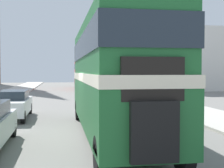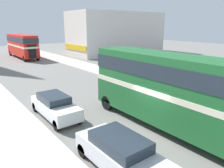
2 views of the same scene
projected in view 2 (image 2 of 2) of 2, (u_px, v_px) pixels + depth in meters
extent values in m
plane|color=slate|center=(156.00, 129.00, 12.55)|extent=(120.00, 120.00, 0.00)
cube|color=#B7B2A8|center=(216.00, 103.00, 16.49)|extent=(3.50, 120.00, 0.12)
cube|color=#1E602D|center=(169.00, 107.00, 12.31)|extent=(2.36, 10.75, 1.67)
cube|color=beige|center=(170.00, 90.00, 12.05)|extent=(2.38, 10.81, 0.30)
cube|color=#1E602D|center=(171.00, 72.00, 11.77)|extent=(2.31, 10.54, 1.82)
cube|color=#232D38|center=(171.00, 70.00, 11.75)|extent=(2.38, 10.64, 0.82)
cylinder|color=black|center=(107.00, 103.00, 15.34)|extent=(0.28, 1.00, 1.00)
cylinder|color=black|center=(129.00, 97.00, 16.56)|extent=(0.28, 1.00, 1.00)
cube|color=red|center=(23.00, 51.00, 39.04)|extent=(2.46, 10.69, 1.59)
cube|color=beige|center=(22.00, 45.00, 38.79)|extent=(2.49, 10.74, 0.29)
cube|color=red|center=(21.00, 40.00, 38.52)|extent=(2.41, 10.48, 1.73)
cube|color=#232D38|center=(21.00, 39.00, 38.50)|extent=(2.49, 10.58, 0.78)
cube|color=black|center=(33.00, 54.00, 34.89)|extent=(1.11, 0.20, 1.27)
cube|color=black|center=(32.00, 48.00, 34.72)|extent=(1.48, 0.12, 0.92)
cylinder|color=black|center=(24.00, 59.00, 35.12)|extent=(0.28, 1.00, 1.00)
cylinder|color=black|center=(38.00, 57.00, 36.40)|extent=(0.28, 1.00, 1.00)
cylinder|color=black|center=(10.00, 53.00, 42.00)|extent=(0.28, 1.00, 1.00)
cylinder|color=black|center=(22.00, 52.00, 43.28)|extent=(0.28, 1.00, 1.00)
cube|color=silver|center=(123.00, 157.00, 8.77)|extent=(1.72, 4.70, 0.76)
cube|color=#232D38|center=(120.00, 142.00, 8.75)|extent=(1.52, 2.44, 0.47)
cylinder|color=black|center=(83.00, 150.00, 9.86)|extent=(0.20, 0.64, 0.64)
cylinder|color=black|center=(110.00, 140.00, 10.76)|extent=(0.20, 0.64, 0.64)
cube|color=white|center=(55.00, 108.00, 14.00)|extent=(1.65, 4.45, 0.75)
cube|color=#232D38|center=(54.00, 98.00, 13.98)|extent=(1.45, 2.31, 0.46)
cylinder|color=black|center=(56.00, 125.00, 12.30)|extent=(0.20, 0.64, 0.64)
cylinder|color=black|center=(79.00, 119.00, 13.16)|extent=(0.20, 0.64, 0.64)
cylinder|color=black|center=(35.00, 107.00, 15.02)|extent=(0.20, 0.64, 0.64)
cylinder|color=black|center=(55.00, 103.00, 15.88)|extent=(0.20, 0.64, 0.64)
cylinder|color=#282833|center=(136.00, 77.00, 22.94)|extent=(0.14, 0.14, 0.77)
cylinder|color=#282833|center=(137.00, 77.00, 23.04)|extent=(0.14, 0.14, 0.77)
cylinder|color=navy|center=(137.00, 70.00, 22.81)|extent=(0.32, 0.32, 0.61)
sphere|color=beige|center=(137.00, 66.00, 22.70)|extent=(0.21, 0.21, 0.21)
cube|color=silver|center=(117.00, 33.00, 44.57)|extent=(19.39, 8.16, 8.21)
cube|color=gold|center=(75.00, 47.00, 39.45)|extent=(0.12, 7.75, 0.99)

